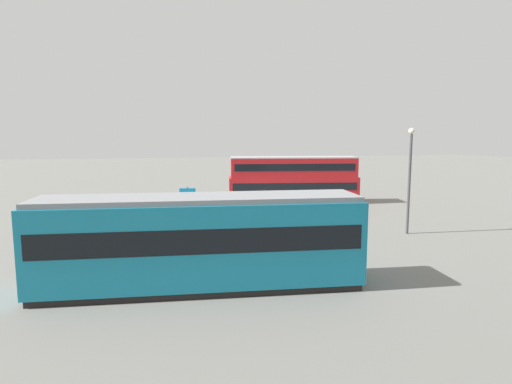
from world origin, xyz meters
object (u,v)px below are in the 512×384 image
at_px(info_sign, 188,199).
at_px(double_decker_bus, 293,179).
at_px(street_lamp, 410,172).
at_px(pedestrian_near_railing, 191,208).
at_px(tram_yellow, 200,241).

bearing_deg(info_sign, double_decker_bus, -141.12).
bearing_deg(double_decker_bus, street_lamp, 104.30).
distance_m(pedestrian_near_railing, info_sign, 0.88).
bearing_deg(double_decker_bus, pedestrian_near_railing, 38.00).
height_order(double_decker_bus, info_sign, double_decker_bus).
bearing_deg(info_sign, pedestrian_near_railing, -120.01).
bearing_deg(street_lamp, info_sign, -22.44).
distance_m(double_decker_bus, info_sign, 12.07).
xyz_separation_m(double_decker_bus, tram_yellow, (9.51, 19.51, -0.18)).
relative_size(tram_yellow, pedestrian_near_railing, 7.15).
bearing_deg(pedestrian_near_railing, double_decker_bus, -142.00).
bearing_deg(info_sign, street_lamp, 157.56).
height_order(pedestrian_near_railing, street_lamp, street_lamp).
bearing_deg(tram_yellow, pedestrian_near_railing, -91.68).
relative_size(pedestrian_near_railing, street_lamp, 0.28).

